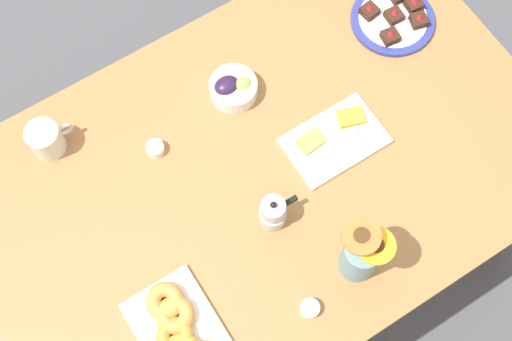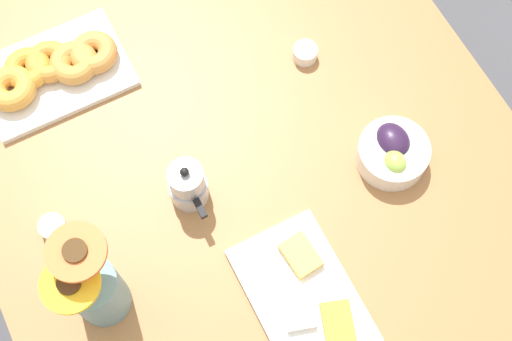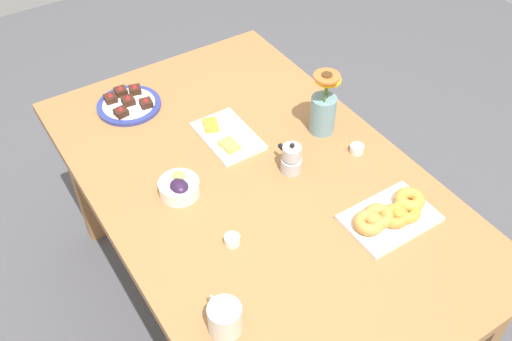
% 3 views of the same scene
% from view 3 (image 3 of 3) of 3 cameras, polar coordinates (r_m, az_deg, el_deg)
% --- Properties ---
extents(ground_plane, '(6.00, 6.00, 0.00)m').
position_cam_3_polar(ground_plane, '(2.46, 0.00, -13.11)').
color(ground_plane, '#4C4C51').
extents(dining_table, '(1.60, 1.00, 0.74)m').
position_cam_3_polar(dining_table, '(1.94, 0.00, -2.65)').
color(dining_table, '#9E6B3D').
rests_on(dining_table, ground_plane).
extents(coffee_mug, '(0.12, 0.09, 0.09)m').
position_cam_3_polar(coffee_mug, '(1.50, -3.16, -14.52)').
color(coffee_mug, beige).
rests_on(coffee_mug, dining_table).
extents(grape_bowl, '(0.13, 0.13, 0.07)m').
position_cam_3_polar(grape_bowl, '(1.83, -7.68, -1.65)').
color(grape_bowl, white).
rests_on(grape_bowl, dining_table).
extents(cheese_platter, '(0.26, 0.17, 0.03)m').
position_cam_3_polar(cheese_platter, '(2.03, -2.95, 3.53)').
color(cheese_platter, white).
rests_on(cheese_platter, dining_table).
extents(croissant_platter, '(0.19, 0.29, 0.05)m').
position_cam_3_polar(croissant_platter, '(1.79, 13.34, -4.31)').
color(croissant_platter, white).
rests_on(croissant_platter, dining_table).
extents(jam_cup_honey, '(0.05, 0.05, 0.03)m').
position_cam_3_polar(jam_cup_honey, '(1.69, -2.41, -6.93)').
color(jam_cup_honey, white).
rests_on(jam_cup_honey, dining_table).
extents(jam_cup_berry, '(0.05, 0.05, 0.03)m').
position_cam_3_polar(jam_cup_berry, '(2.00, 10.06, 2.17)').
color(jam_cup_berry, white).
rests_on(jam_cup_berry, dining_table).
extents(dessert_plate, '(0.24, 0.24, 0.05)m').
position_cam_3_polar(dessert_plate, '(2.22, -12.62, 6.52)').
color(dessert_plate, navy).
rests_on(dessert_plate, dining_table).
extents(flower_vase, '(0.12, 0.12, 0.26)m').
position_cam_3_polar(flower_vase, '(2.02, 6.74, 5.99)').
color(flower_vase, '#6B939E').
rests_on(flower_vase, dining_table).
extents(moka_pot, '(0.11, 0.07, 0.12)m').
position_cam_3_polar(moka_pot, '(1.88, 3.55, 1.13)').
color(moka_pot, '#B7B7BC').
rests_on(moka_pot, dining_table).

